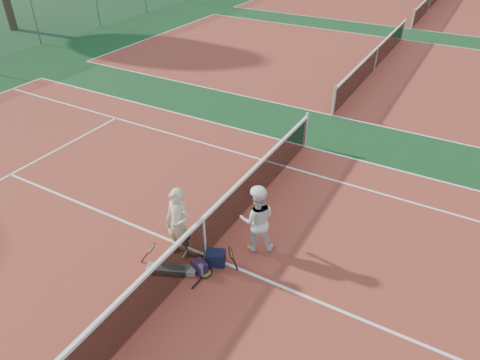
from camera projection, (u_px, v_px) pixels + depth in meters
name	position (u px, v px, depth m)	size (l,w,h in m)	color
ground	(205.00, 255.00, 9.09)	(130.00, 130.00, 0.00)	#0E3618
court_main	(205.00, 255.00, 9.09)	(23.77, 10.97, 0.01)	maroon
court_far_a	(374.00, 69.00, 18.87)	(23.77, 10.97, 0.01)	maroon
court_far_b	(428.00, 11.00, 28.65)	(23.77, 10.97, 0.01)	maroon
net_main	(204.00, 237.00, 8.81)	(0.10, 10.98, 1.02)	black
net_far_a	(376.00, 58.00, 18.59)	(0.10, 10.98, 1.02)	black
net_far_b	(429.00, 3.00, 28.37)	(0.10, 10.98, 1.02)	black
player_a	(178.00, 224.00, 8.69)	(0.59, 0.39, 1.62)	beige
player_b	(257.00, 220.00, 8.87)	(0.74, 0.57, 1.52)	silver
racket_red	(152.00, 253.00, 8.76)	(0.36, 0.27, 0.51)	maroon
racket_black_held	(231.00, 259.00, 8.57)	(0.19, 0.27, 0.59)	black
racket_spare	(206.00, 273.00, 8.61)	(0.60, 0.27, 0.05)	black
sports_bag_navy	(215.00, 258.00, 8.79)	(0.40, 0.27, 0.31)	black
sports_bag_purple	(200.00, 267.00, 8.62)	(0.31, 0.21, 0.25)	black
net_cover_canvas	(171.00, 269.00, 8.67)	(1.02, 0.24, 0.11)	slate
water_bottle	(201.00, 271.00, 8.50)	(0.09, 0.09, 0.30)	silver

